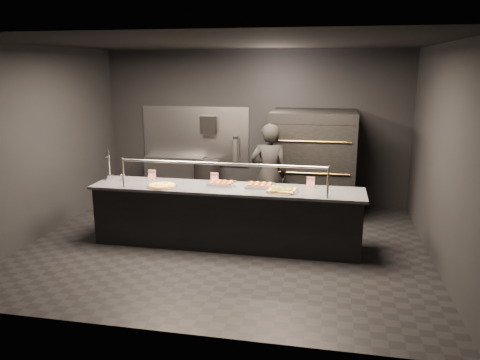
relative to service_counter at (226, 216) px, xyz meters
The scene contains 15 objects.
room 1.03m from the service_counter, 115.57° to the left, with size 6.04×6.00×3.00m.
service_counter is the anchor object (origin of this frame).
pizza_oven 2.30m from the service_counter, 57.73° to the left, with size 1.50×1.23×1.91m.
prep_shelf 2.82m from the service_counter, 124.59° to the left, with size 1.20×0.35×0.90m, color #99999E.
towel_dispenser 2.78m from the service_counter, 110.63° to the left, with size 0.30×0.20×0.35m, color black.
fire_extinguisher 2.50m from the service_counter, 98.30° to the left, with size 0.14×0.14×0.51m.
beer_tap 2.03m from the service_counter, behind, with size 0.14×0.20×0.53m.
round_pizza 1.07m from the service_counter, behind, with size 0.46×0.46×0.03m.
slider_tray_a 0.51m from the service_counter, 129.08° to the left, with size 0.48×0.42×0.06m.
slider_tray_b 0.70m from the service_counter, 12.35° to the left, with size 0.43×0.33×0.07m.
square_pizza 0.98m from the service_counter, ahead, with size 0.48×0.48×0.05m.
condiment_jar 1.75m from the service_counter, behind, with size 0.15×0.06×0.10m.
tent_cards 0.61m from the service_counter, 108.66° to the left, with size 2.64×0.04×0.15m.
trash_bin 2.39m from the service_counter, 112.15° to the left, with size 0.52×0.52×0.86m, color black.
worker 1.29m from the service_counter, 65.93° to the left, with size 0.64×0.42×1.76m, color black.
Camera 1 is at (1.51, -6.61, 2.68)m, focal length 35.00 mm.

